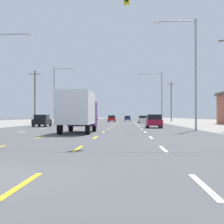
{
  "coord_description": "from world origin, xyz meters",
  "views": [
    {
      "loc": [
        3.8,
        -7.17,
        1.34
      ],
      "look_at": [
        -0.28,
        82.24,
        2.44
      ],
      "focal_mm": 55.53,
      "sensor_mm": 36.0,
      "label": 1
    }
  ],
  "objects_px": {
    "hatchback_far_left_mid": "(42,121)",
    "sedan_far_right_midfar": "(143,119)",
    "sedan_inner_right_farther": "(127,118)",
    "streetlight_left_row_1": "(56,91)",
    "sedan_far_left_farthest": "(95,118)",
    "box_truck_center_turn_nearest": "(78,110)",
    "hatchback_far_right_near": "(154,121)",
    "streetlight_right_row_0": "(192,66)",
    "streetlight_right_row_1": "(159,93)",
    "hatchback_center_turn_far": "(112,119)"
  },
  "relations": [
    {
      "from": "hatchback_far_left_mid",
      "to": "sedan_far_right_midfar",
      "type": "bearing_deg",
      "value": 62.84
    },
    {
      "from": "sedan_inner_right_farther",
      "to": "streetlight_left_row_1",
      "type": "bearing_deg",
      "value": -109.69
    },
    {
      "from": "sedan_far_right_midfar",
      "to": "sedan_far_left_farthest",
      "type": "height_order",
      "value": "same"
    },
    {
      "from": "box_truck_center_turn_nearest",
      "to": "sedan_far_left_farthest",
      "type": "height_order",
      "value": "box_truck_center_turn_nearest"
    },
    {
      "from": "hatchback_far_right_near",
      "to": "streetlight_left_row_1",
      "type": "xyz_separation_m",
      "value": [
        -16.56,
        24.91,
        5.31
      ]
    },
    {
      "from": "streetlight_right_row_0",
      "to": "streetlight_right_row_1",
      "type": "height_order",
      "value": "streetlight_right_row_0"
    },
    {
      "from": "hatchback_far_left_mid",
      "to": "streetlight_right_row_1",
      "type": "bearing_deg",
      "value": 51.47
    },
    {
      "from": "sedan_far_right_midfar",
      "to": "streetlight_right_row_0",
      "type": "bearing_deg",
      "value": -85.72
    },
    {
      "from": "hatchback_center_turn_far",
      "to": "streetlight_right_row_1",
      "type": "xyz_separation_m",
      "value": [
        9.63,
        -16.85,
        4.81
      ]
    },
    {
      "from": "hatchback_far_right_near",
      "to": "hatchback_center_turn_far",
      "type": "bearing_deg",
      "value": 99.24
    },
    {
      "from": "sedan_inner_right_farther",
      "to": "streetlight_right_row_0",
      "type": "bearing_deg",
      "value": -85.05
    },
    {
      "from": "streetlight_right_row_1",
      "to": "hatchback_far_left_mid",
      "type": "bearing_deg",
      "value": -128.53
    },
    {
      "from": "sedan_far_left_farthest",
      "to": "box_truck_center_turn_nearest",
      "type": "bearing_deg",
      "value": -85.42
    },
    {
      "from": "sedan_far_right_midfar",
      "to": "hatchback_far_left_mid",
      "type": "bearing_deg",
      "value": -117.16
    },
    {
      "from": "box_truck_center_turn_nearest",
      "to": "sedan_inner_right_farther",
      "type": "distance_m",
      "value": 75.31
    },
    {
      "from": "sedan_far_right_midfar",
      "to": "sedan_far_left_farthest",
      "type": "xyz_separation_m",
      "value": [
        -13.74,
        39.67,
        0.0
      ]
    },
    {
      "from": "box_truck_center_turn_nearest",
      "to": "streetlight_left_row_1",
      "type": "height_order",
      "value": "streetlight_left_row_1"
    },
    {
      "from": "hatchback_far_left_mid",
      "to": "sedan_far_right_midfar",
      "type": "height_order",
      "value": "hatchback_far_left_mid"
    },
    {
      "from": "hatchback_center_turn_far",
      "to": "streetlight_left_row_1",
      "type": "distance_m",
      "value": 20.19
    },
    {
      "from": "hatchback_far_left_mid",
      "to": "hatchback_center_turn_far",
      "type": "distance_m",
      "value": 38.62
    },
    {
      "from": "box_truck_center_turn_nearest",
      "to": "sedan_far_left_farthest",
      "type": "relative_size",
      "value": 1.6
    },
    {
      "from": "box_truck_center_turn_nearest",
      "to": "streetlight_right_row_0",
      "type": "height_order",
      "value": "streetlight_right_row_0"
    },
    {
      "from": "hatchback_far_right_near",
      "to": "streetlight_right_row_0",
      "type": "bearing_deg",
      "value": -68.11
    },
    {
      "from": "box_truck_center_turn_nearest",
      "to": "sedan_far_right_midfar",
      "type": "xyz_separation_m",
      "value": [
        7.04,
        43.85,
        -1.08
      ]
    },
    {
      "from": "sedan_far_left_farthest",
      "to": "streetlight_right_row_1",
      "type": "distance_m",
      "value": 49.06
    },
    {
      "from": "streetlight_right_row_0",
      "to": "streetlight_left_row_1",
      "type": "distance_m",
      "value": 37.76
    },
    {
      "from": "hatchback_far_left_mid",
      "to": "sedan_far_right_midfar",
      "type": "distance_m",
      "value": 30.79
    },
    {
      "from": "box_truck_center_turn_nearest",
      "to": "streetlight_right_row_1",
      "type": "height_order",
      "value": "streetlight_right_row_1"
    },
    {
      "from": "sedan_inner_right_farther",
      "to": "sedan_far_left_farthest",
      "type": "relative_size",
      "value": 1.0
    },
    {
      "from": "hatchback_center_turn_far",
      "to": "streetlight_right_row_0",
      "type": "distance_m",
      "value": 50.4
    },
    {
      "from": "hatchback_far_left_mid",
      "to": "sedan_far_left_farthest",
      "type": "xyz_separation_m",
      "value": [
        0.32,
        67.06,
        -0.03
      ]
    },
    {
      "from": "sedan_inner_right_farther",
      "to": "streetlight_right_row_1",
      "type": "height_order",
      "value": "streetlight_right_row_1"
    },
    {
      "from": "streetlight_right_row_1",
      "to": "sedan_inner_right_farther",
      "type": "bearing_deg",
      "value": 98.94
    },
    {
      "from": "sedan_far_right_midfar",
      "to": "streetlight_left_row_1",
      "type": "relative_size",
      "value": 0.43
    },
    {
      "from": "sedan_inner_right_farther",
      "to": "streetlight_right_row_0",
      "type": "distance_m",
      "value": 70.41
    },
    {
      "from": "sedan_far_right_midfar",
      "to": "sedan_inner_right_farther",
      "type": "height_order",
      "value": "same"
    },
    {
      "from": "hatchback_far_right_near",
      "to": "sedan_far_left_farthest",
      "type": "distance_m",
      "value": 72.17
    },
    {
      "from": "sedan_inner_right_farther",
      "to": "sedan_far_left_farthest",
      "type": "bearing_deg",
      "value": 141.79
    },
    {
      "from": "streetlight_left_row_1",
      "to": "sedan_far_left_farthest",
      "type": "bearing_deg",
      "value": 86.38
    },
    {
      "from": "streetlight_right_row_0",
      "to": "hatchback_far_right_near",
      "type": "bearing_deg",
      "value": 111.89
    },
    {
      "from": "sedan_far_right_midfar",
      "to": "streetlight_right_row_1",
      "type": "xyz_separation_m",
      "value": [
        2.75,
        -6.29,
        4.84
      ]
    },
    {
      "from": "hatchback_center_turn_far",
      "to": "streetlight_right_row_0",
      "type": "xyz_separation_m",
      "value": [
        9.77,
        -49.16,
        5.24
      ]
    },
    {
      "from": "sedan_far_left_farthest",
      "to": "streetlight_right_row_0",
      "type": "relative_size",
      "value": 0.43
    },
    {
      "from": "sedan_inner_right_farther",
      "to": "streetlight_right_row_1",
      "type": "xyz_separation_m",
      "value": [
        5.92,
        -37.64,
        4.84
      ]
    },
    {
      "from": "hatchback_center_turn_far",
      "to": "streetlight_right_row_1",
      "type": "bearing_deg",
      "value": -60.25
    },
    {
      "from": "sedan_far_left_farthest",
      "to": "streetlight_right_row_1",
      "type": "xyz_separation_m",
      "value": [
        16.49,
        -45.95,
        4.84
      ]
    },
    {
      "from": "box_truck_center_turn_nearest",
      "to": "streetlight_right_row_0",
      "type": "bearing_deg",
      "value": 27.87
    },
    {
      "from": "box_truck_center_turn_nearest",
      "to": "sedan_far_right_midfar",
      "type": "height_order",
      "value": "box_truck_center_turn_nearest"
    },
    {
      "from": "sedan_far_right_midfar",
      "to": "sedan_inner_right_farther",
      "type": "distance_m",
      "value": 31.51
    },
    {
      "from": "streetlight_right_row_0",
      "to": "streetlight_right_row_1",
      "type": "xyz_separation_m",
      "value": [
        -0.14,
        32.31,
        -0.43
      ]
    }
  ]
}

